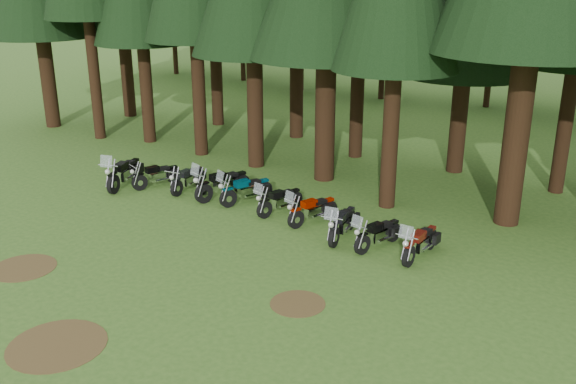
% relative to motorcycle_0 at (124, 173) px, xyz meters
% --- Properties ---
extents(ground, '(120.00, 120.00, 0.00)m').
position_rel_motorcycle_0_xyz_m(ground, '(5.82, -4.49, -0.52)').
color(ground, '#355E1E').
rests_on(ground, ground).
extents(decid_2, '(6.72, 6.53, 8.40)m').
position_rel_motorcycle_0_xyz_m(decid_2, '(-4.61, 20.29, 4.43)').
color(decid_2, '#321E10').
rests_on(decid_2, ground).
extents(decid_3, '(6.12, 5.95, 7.65)m').
position_rel_motorcycle_0_xyz_m(decid_3, '(1.11, 20.64, 3.99)').
color(decid_3, '#321E10').
rests_on(decid_3, ground).
extents(decid_4, '(5.93, 5.76, 7.41)m').
position_rel_motorcycle_0_xyz_m(decid_4, '(7.40, 21.84, 3.85)').
color(decid_4, '#321E10').
rests_on(decid_4, ground).
extents(dirt_patch_0, '(1.80, 1.80, 0.01)m').
position_rel_motorcycle_0_xyz_m(dirt_patch_0, '(2.82, -6.49, -0.52)').
color(dirt_patch_0, '#4C3D1E').
rests_on(dirt_patch_0, ground).
extents(dirt_patch_1, '(1.40, 1.40, 0.01)m').
position_rel_motorcycle_0_xyz_m(dirt_patch_1, '(10.32, -3.99, -0.52)').
color(dirt_patch_1, '#4C3D1E').
rests_on(dirt_patch_1, ground).
extents(dirt_patch_2, '(2.20, 2.20, 0.01)m').
position_rel_motorcycle_0_xyz_m(dirt_patch_2, '(6.82, -8.49, -0.52)').
color(dirt_patch_2, '#4C3D1E').
rests_on(dirt_patch_2, ground).
extents(motorcycle_0, '(1.05, 2.44, 1.56)m').
position_rel_motorcycle_0_xyz_m(motorcycle_0, '(0.00, 0.00, 0.00)').
color(motorcycle_0, black).
rests_on(motorcycle_0, ground).
extents(motorcycle_1, '(0.82, 1.94, 0.82)m').
position_rel_motorcycle_0_xyz_m(motorcycle_1, '(1.04, 0.67, -0.10)').
color(motorcycle_1, black).
rests_on(motorcycle_1, ground).
extents(motorcycle_2, '(0.38, 2.05, 0.83)m').
position_rel_motorcycle_0_xyz_m(motorcycle_2, '(2.33, 0.99, -0.10)').
color(motorcycle_2, black).
rests_on(motorcycle_2, ground).
extents(motorcycle_3, '(0.95, 2.39, 1.52)m').
position_rel_motorcycle_0_xyz_m(motorcycle_3, '(3.91, 1.05, -0.01)').
color(motorcycle_3, black).
rests_on(motorcycle_3, ground).
extents(motorcycle_4, '(1.04, 2.14, 1.38)m').
position_rel_motorcycle_0_xyz_m(motorcycle_4, '(4.94, 1.10, -0.06)').
color(motorcycle_4, black).
rests_on(motorcycle_4, ground).
extents(motorcycle_5, '(0.74, 2.04, 1.29)m').
position_rel_motorcycle_0_xyz_m(motorcycle_5, '(6.49, 0.93, -0.09)').
color(motorcycle_5, black).
rests_on(motorcycle_5, ground).
extents(motorcycle_6, '(0.90, 2.04, 1.30)m').
position_rel_motorcycle_0_xyz_m(motorcycle_6, '(7.89, 0.76, -0.09)').
color(motorcycle_6, black).
rests_on(motorcycle_6, ground).
extents(motorcycle_7, '(0.61, 2.18, 1.37)m').
position_rel_motorcycle_0_xyz_m(motorcycle_7, '(9.29, 0.21, -0.06)').
color(motorcycle_7, black).
rests_on(motorcycle_7, ground).
extents(motorcycle_8, '(0.77, 2.01, 1.28)m').
position_rel_motorcycle_0_xyz_m(motorcycle_8, '(10.52, 0.17, -0.10)').
color(motorcycle_8, black).
rests_on(motorcycle_8, ground).
extents(motorcycle_9, '(0.42, 2.12, 1.33)m').
position_rel_motorcycle_0_xyz_m(motorcycle_9, '(11.83, 0.20, -0.08)').
color(motorcycle_9, black).
rests_on(motorcycle_9, ground).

